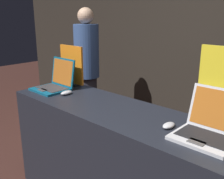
{
  "coord_description": "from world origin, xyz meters",
  "views": [
    {
      "loc": [
        1.3,
        -1.1,
        1.67
      ],
      "look_at": [
        -0.01,
        0.3,
        1.1
      ],
      "focal_mm": 42.0,
      "sensor_mm": 36.0,
      "label": 1
    }
  ],
  "objects_px": {
    "mouse_front": "(66,93)",
    "person_bystander": "(87,72)",
    "promo_stand_front": "(72,67)",
    "mouse_back": "(169,125)",
    "promo_stand_back": "(224,91)",
    "laptop_back": "(208,127)",
    "laptop_front": "(55,83)"
  },
  "relations": [
    {
      "from": "promo_stand_front",
      "to": "person_bystander",
      "type": "relative_size",
      "value": 0.23
    },
    {
      "from": "promo_stand_back",
      "to": "person_bystander",
      "type": "relative_size",
      "value": 0.3
    },
    {
      "from": "mouse_front",
      "to": "person_bystander",
      "type": "distance_m",
      "value": 1.19
    },
    {
      "from": "laptop_front",
      "to": "person_bystander",
      "type": "bearing_deg",
      "value": 121.37
    },
    {
      "from": "mouse_front",
      "to": "promo_stand_front",
      "type": "height_order",
      "value": "promo_stand_front"
    },
    {
      "from": "mouse_front",
      "to": "mouse_back",
      "type": "bearing_deg",
      "value": 0.68
    },
    {
      "from": "laptop_front",
      "to": "mouse_back",
      "type": "height_order",
      "value": "laptop_front"
    },
    {
      "from": "promo_stand_front",
      "to": "promo_stand_back",
      "type": "height_order",
      "value": "promo_stand_back"
    },
    {
      "from": "promo_stand_back",
      "to": "mouse_back",
      "type": "bearing_deg",
      "value": -136.6
    },
    {
      "from": "promo_stand_back",
      "to": "mouse_front",
      "type": "bearing_deg",
      "value": -169.57
    },
    {
      "from": "mouse_front",
      "to": "promo_stand_front",
      "type": "distance_m",
      "value": 0.37
    },
    {
      "from": "laptop_back",
      "to": "mouse_front",
      "type": "bearing_deg",
      "value": -177.39
    },
    {
      "from": "promo_stand_front",
      "to": "person_bystander",
      "type": "xyz_separation_m",
      "value": [
        -0.54,
        0.67,
        -0.24
      ]
    },
    {
      "from": "mouse_front",
      "to": "person_bystander",
      "type": "relative_size",
      "value": 0.07
    },
    {
      "from": "mouse_back",
      "to": "promo_stand_back",
      "type": "bearing_deg",
      "value": 43.4
    },
    {
      "from": "laptop_back",
      "to": "promo_stand_back",
      "type": "xyz_separation_m",
      "value": [
        0.0,
        0.18,
        0.19
      ]
    },
    {
      "from": "mouse_back",
      "to": "promo_stand_front",
      "type": "bearing_deg",
      "value": 169.72
    },
    {
      "from": "mouse_front",
      "to": "person_bystander",
      "type": "bearing_deg",
      "value": 129.53
    },
    {
      "from": "mouse_front",
      "to": "person_bystander",
      "type": "height_order",
      "value": "person_bystander"
    },
    {
      "from": "mouse_back",
      "to": "laptop_back",
      "type": "bearing_deg",
      "value": 11.01
    },
    {
      "from": "mouse_back",
      "to": "person_bystander",
      "type": "relative_size",
      "value": 0.06
    },
    {
      "from": "mouse_back",
      "to": "person_bystander",
      "type": "height_order",
      "value": "person_bystander"
    },
    {
      "from": "person_bystander",
      "to": "mouse_front",
      "type": "bearing_deg",
      "value": -50.47
    },
    {
      "from": "promo_stand_back",
      "to": "laptop_back",
      "type": "bearing_deg",
      "value": -90.0
    },
    {
      "from": "mouse_back",
      "to": "promo_stand_back",
      "type": "distance_m",
      "value": 0.4
    },
    {
      "from": "laptop_front",
      "to": "promo_stand_front",
      "type": "bearing_deg",
      "value": 90.0
    },
    {
      "from": "mouse_front",
      "to": "mouse_back",
      "type": "relative_size",
      "value": 1.1
    },
    {
      "from": "promo_stand_front",
      "to": "laptop_front",
      "type": "bearing_deg",
      "value": -90.0
    },
    {
      "from": "laptop_back",
      "to": "mouse_back",
      "type": "bearing_deg",
      "value": -168.99
    },
    {
      "from": "laptop_back",
      "to": "promo_stand_back",
      "type": "height_order",
      "value": "promo_stand_back"
    },
    {
      "from": "person_bystander",
      "to": "promo_stand_front",
      "type": "bearing_deg",
      "value": -51.37
    },
    {
      "from": "laptop_front",
      "to": "promo_stand_front",
      "type": "relative_size",
      "value": 0.82
    }
  ]
}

